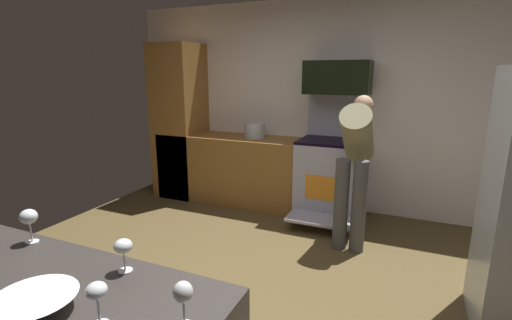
% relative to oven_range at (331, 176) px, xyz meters
% --- Properties ---
extents(ground_plane, '(5.20, 4.80, 0.02)m').
position_rel_oven_range_xyz_m(ground_plane, '(-0.26, -1.97, -0.52)').
color(ground_plane, brown).
extents(wall_back, '(5.20, 0.12, 2.60)m').
position_rel_oven_range_xyz_m(wall_back, '(-0.26, 0.37, 0.79)').
color(wall_back, silver).
rests_on(wall_back, ground).
extents(lower_cabinet_run, '(2.40, 0.60, 0.90)m').
position_rel_oven_range_xyz_m(lower_cabinet_run, '(-1.16, 0.01, -0.06)').
color(lower_cabinet_run, olive).
rests_on(lower_cabinet_run, ground).
extents(cabinet_column, '(0.60, 0.60, 2.10)m').
position_rel_oven_range_xyz_m(cabinet_column, '(-2.16, 0.01, 0.54)').
color(cabinet_column, olive).
rests_on(cabinet_column, ground).
extents(oven_range, '(0.76, 0.99, 1.48)m').
position_rel_oven_range_xyz_m(oven_range, '(0.00, 0.00, 0.00)').
color(oven_range, '#AFB0C5').
rests_on(oven_range, ground).
extents(microwave, '(0.74, 0.38, 0.38)m').
position_rel_oven_range_xyz_m(microwave, '(0.00, 0.09, 1.16)').
color(microwave, black).
rests_on(microwave, oven_range).
extents(person_cook, '(0.31, 0.70, 1.50)m').
position_rel_oven_range_xyz_m(person_cook, '(0.36, -0.63, 0.40)').
color(person_cook, '#4C4C4C').
rests_on(person_cook, ground).
extents(mixing_bowl_small, '(0.29, 0.29, 0.07)m').
position_rel_oven_range_xyz_m(mixing_bowl_small, '(-0.29, -3.51, 0.43)').
color(mixing_bowl_small, white).
rests_on(mixing_bowl_small, counter_island).
extents(wine_glass_near, '(0.07, 0.07, 0.16)m').
position_rel_oven_range_xyz_m(wine_glass_near, '(-0.04, -3.46, 0.52)').
color(wine_glass_near, silver).
rests_on(wine_glass_near, counter_island).
extents(wine_glass_mid, '(0.08, 0.08, 0.15)m').
position_rel_oven_range_xyz_m(wine_glass_mid, '(-0.21, -3.17, 0.50)').
color(wine_glass_mid, silver).
rests_on(wine_glass_mid, counter_island).
extents(wine_glass_far, '(0.07, 0.07, 0.17)m').
position_rel_oven_range_xyz_m(wine_glass_far, '(0.22, -3.36, 0.52)').
color(wine_glass_far, silver).
rests_on(wine_glass_far, counter_island).
extents(wine_glass_extra, '(0.08, 0.08, 0.17)m').
position_rel_oven_range_xyz_m(wine_glass_extra, '(-0.83, -3.14, 0.53)').
color(wine_glass_extra, silver).
rests_on(wine_glass_extra, counter_island).
extents(stock_pot, '(0.27, 0.27, 0.20)m').
position_rel_oven_range_xyz_m(stock_pot, '(-1.01, 0.01, 0.49)').
color(stock_pot, '#B2BBC3').
rests_on(stock_pot, lower_cabinet_run).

